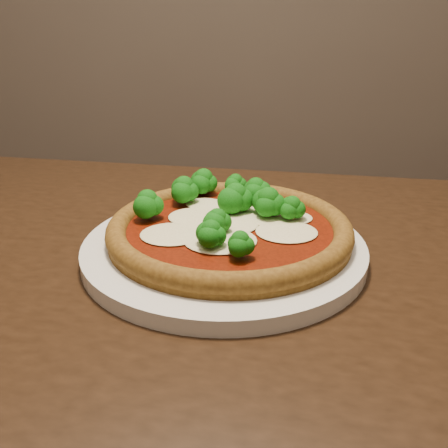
{
  "coord_description": "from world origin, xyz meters",
  "views": [
    {
      "loc": [
        0.03,
        -0.63,
        1.02
      ],
      "look_at": [
        0.02,
        -0.1,
        0.79
      ],
      "focal_mm": 40.0,
      "sensor_mm": 36.0,
      "label": 1
    }
  ],
  "objects": [
    {
      "name": "plate",
      "position": [
        0.02,
        -0.1,
        0.76
      ],
      "size": [
        0.33,
        0.33,
        0.02
      ],
      "primitive_type": "cylinder",
      "color": "silver",
      "rests_on": "dining_table"
    },
    {
      "name": "pizza",
      "position": [
        0.03,
        -0.08,
        0.78
      ],
      "size": [
        0.29,
        0.29,
        0.06
      ],
      "rotation": [
        0.0,
        0.0,
        0.3
      ],
      "color": "brown",
      "rests_on": "plate"
    },
    {
      "name": "dining_table",
      "position": [
        -0.02,
        -0.1,
        0.65
      ],
      "size": [
        1.37,
        0.9,
        0.75
      ],
      "rotation": [
        0.0,
        0.0,
        -0.16
      ],
      "color": "black",
      "rests_on": "floor"
    }
  ]
}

